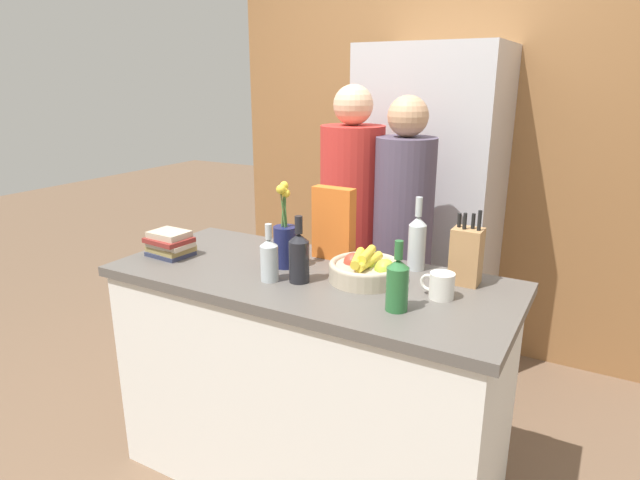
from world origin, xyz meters
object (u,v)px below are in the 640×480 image
(coffee_mug, at_px, (441,285))
(book_stack, at_px, (170,244))
(knife_block, at_px, (466,255))
(cereal_box, at_px, (334,224))
(bottle_vinegar, at_px, (417,241))
(person_at_sink, at_px, (351,230))
(bottle_oil, at_px, (299,256))
(person_in_blue, at_px, (402,243))
(bottle_wine, at_px, (397,283))
(bottle_water, at_px, (269,259))
(refrigerator, at_px, (428,212))
(flower_vase, at_px, (285,240))
(fruit_bowl, at_px, (366,269))

(coffee_mug, height_order, book_stack, book_stack)
(knife_block, bearing_deg, cereal_box, 178.57)
(bottle_vinegar, bearing_deg, person_at_sink, 140.82)
(bottle_oil, distance_m, person_in_blue, 0.75)
(person_in_blue, bearing_deg, bottle_vinegar, -78.90)
(bottle_wine, distance_m, person_at_sink, 1.00)
(person_in_blue, bearing_deg, bottle_water, -124.60)
(refrigerator, height_order, bottle_wine, refrigerator)
(coffee_mug, xyz_separation_m, person_in_blue, (-0.38, 0.62, -0.07))
(bottle_oil, relative_size, person_in_blue, 0.16)
(knife_block, height_order, coffee_mug, knife_block)
(flower_vase, relative_size, coffee_mug, 2.82)
(refrigerator, height_order, flower_vase, refrigerator)
(bottle_vinegar, height_order, bottle_wine, bottle_vinegar)
(book_stack, xyz_separation_m, bottle_water, (0.55, -0.04, 0.04))
(knife_block, bearing_deg, bottle_oil, -152.14)
(person_at_sink, bearing_deg, flower_vase, -111.08)
(person_in_blue, bearing_deg, cereal_box, -127.42)
(knife_block, distance_m, bottle_water, 0.74)
(fruit_bowl, xyz_separation_m, flower_vase, (-0.36, -0.01, 0.07))
(fruit_bowl, bearing_deg, bottle_oil, -148.52)
(book_stack, height_order, bottle_vinegar, bottle_vinegar)
(fruit_bowl, distance_m, knife_block, 0.38)
(flower_vase, distance_m, person_in_blue, 0.68)
(bottle_water, relative_size, person_at_sink, 0.14)
(knife_block, distance_m, flower_vase, 0.72)
(fruit_bowl, xyz_separation_m, bottle_vinegar, (0.12, 0.22, 0.07))
(bottle_water, bearing_deg, flower_vase, 101.97)
(bottle_water, bearing_deg, cereal_box, 75.89)
(person_at_sink, distance_m, person_in_blue, 0.29)
(knife_block, xyz_separation_m, person_in_blue, (-0.41, 0.43, -0.13))
(coffee_mug, bearing_deg, refrigerator, 110.14)
(person_in_blue, bearing_deg, book_stack, -154.31)
(fruit_bowl, height_order, flower_vase, flower_vase)
(book_stack, bearing_deg, flower_vase, 13.87)
(flower_vase, bearing_deg, fruit_bowl, 2.33)
(flower_vase, xyz_separation_m, coffee_mug, (0.66, -0.01, -0.07))
(refrigerator, relative_size, bottle_oil, 7.21)
(coffee_mug, relative_size, person_at_sink, 0.08)
(bottle_oil, height_order, bottle_vinegar, bottle_vinegar)
(bottle_wine, bearing_deg, person_at_sink, 124.97)
(bottle_wine, distance_m, bottle_water, 0.53)
(flower_vase, height_order, bottle_wine, flower_vase)
(fruit_bowl, height_order, bottle_wine, bottle_wine)
(book_stack, relative_size, bottle_vinegar, 0.67)
(flower_vase, distance_m, bottle_oil, 0.18)
(fruit_bowl, xyz_separation_m, coffee_mug, (0.30, -0.02, -0.00))
(cereal_box, distance_m, bottle_vinegar, 0.36)
(refrigerator, height_order, knife_block, refrigerator)
(bottle_wine, bearing_deg, refrigerator, 104.14)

